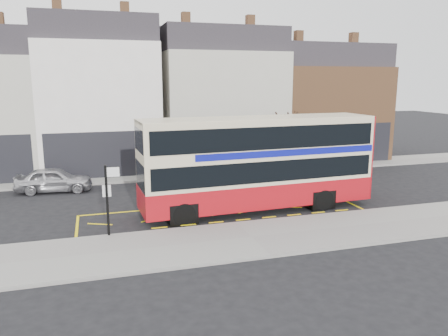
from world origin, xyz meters
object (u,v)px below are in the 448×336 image
object	(u,v)px
bus_stop_post	(108,193)
car_white	(305,161)
car_silver	(54,180)
car_grey	(178,170)
street_tree_right	(285,119)
double_decker_bus	(259,162)

from	to	relation	value
bus_stop_post	car_white	world-z (taller)	bus_stop_post
car_silver	car_grey	xyz separation A→B (m)	(7.56, 0.64, 0.01)
car_silver	street_tree_right	world-z (taller)	street_tree_right
bus_stop_post	car_grey	xyz separation A→B (m)	(4.71, 9.57, -1.20)
street_tree_right	car_grey	bearing A→B (deg)	-168.94
double_decker_bus	bus_stop_post	world-z (taller)	double_decker_bus
double_decker_bus	bus_stop_post	xyz separation A→B (m)	(-7.42, -2.10, -0.54)
car_silver	car_grey	distance (m)	7.59
double_decker_bus	bus_stop_post	distance (m)	7.73
car_grey	car_white	world-z (taller)	car_grey
car_grey	car_white	distance (m)	9.44
car_white	car_silver	bearing A→B (deg)	106.92
car_silver	street_tree_right	distance (m)	16.27
car_white	street_tree_right	world-z (taller)	street_tree_right
bus_stop_post	street_tree_right	distance (m)	17.22
double_decker_bus	car_silver	size ratio (longest dim) A/B	2.76
bus_stop_post	car_silver	distance (m)	9.45
bus_stop_post	car_grey	bearing A→B (deg)	68.18
double_decker_bus	car_white	distance (m)	10.60
car_silver	street_tree_right	size ratio (longest dim) A/B	0.79
bus_stop_post	street_tree_right	bearing A→B (deg)	45.14
car_grey	double_decker_bus	bearing A→B (deg)	-170.91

